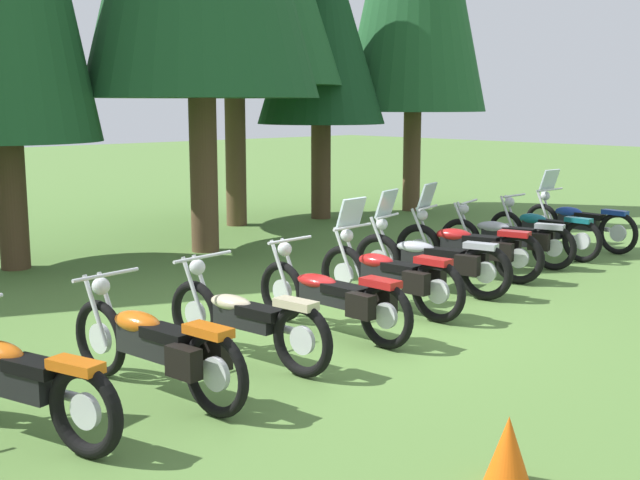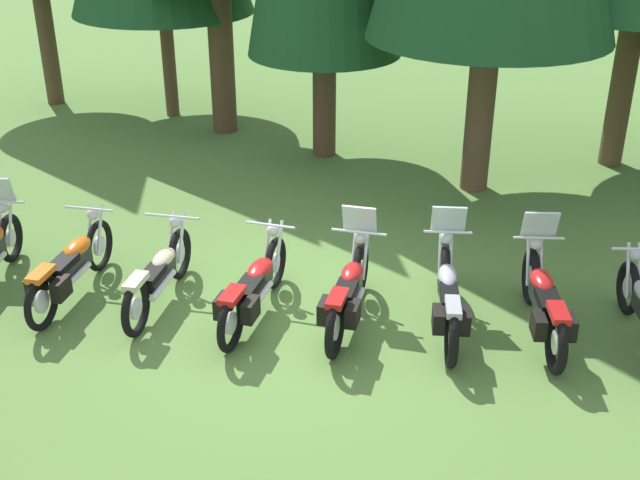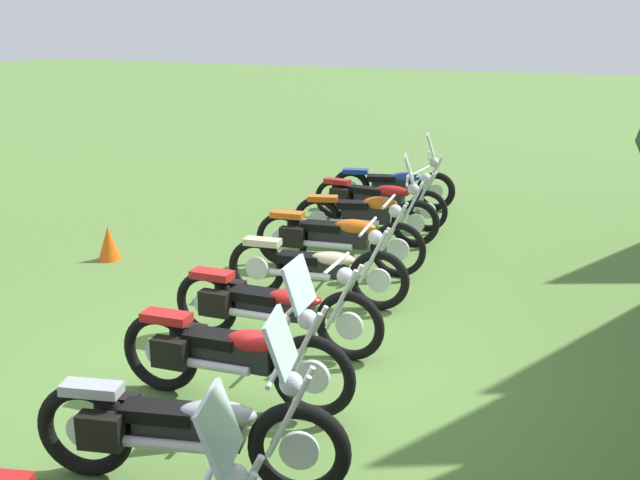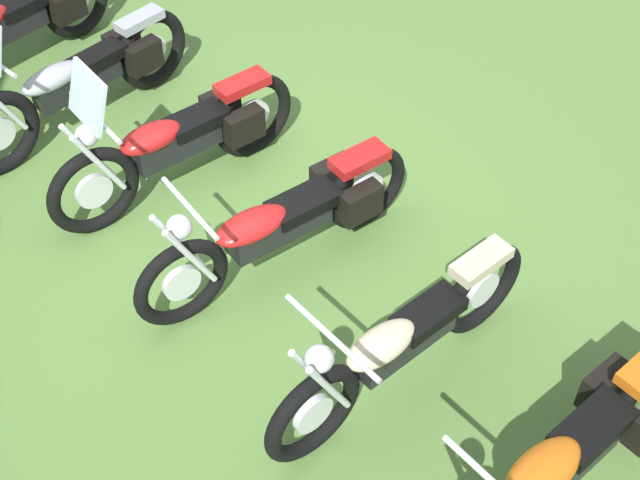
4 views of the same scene
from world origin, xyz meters
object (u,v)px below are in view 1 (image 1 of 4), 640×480
at_px(motorcycle_2, 15,378).
at_px(motorcycle_5, 334,296).
at_px(motorcycle_4, 245,319).
at_px(pine_tree_6, 321,18).
at_px(motorcycle_6, 390,274).
at_px(motorcycle_11, 577,222).
at_px(motorcycle_7, 432,259).
at_px(motorcycle_9, 508,238).
at_px(motorcycle_10, 542,230).
at_px(motorcycle_3, 157,345).
at_px(traffic_cone, 508,450).
at_px(motorcycle_8, 469,246).

height_order(motorcycle_2, motorcycle_5, motorcycle_2).
distance_m(motorcycle_4, pine_tree_6, 11.04).
height_order(motorcycle_6, motorcycle_11, motorcycle_6).
bearing_deg(motorcycle_4, motorcycle_7, -87.65).
distance_m(motorcycle_2, motorcycle_9, 8.63).
bearing_deg(motorcycle_6, motorcycle_4, 91.98).
xyz_separation_m(motorcycle_5, motorcycle_6, (1.19, 0.24, 0.03)).
xyz_separation_m(motorcycle_9, motorcycle_10, (1.10, 0.08, 0.00)).
height_order(motorcycle_3, motorcycle_9, motorcycle_3).
distance_m(motorcycle_7, traffic_cone, 5.66).
distance_m(motorcycle_4, motorcycle_5, 1.31).
bearing_deg(pine_tree_6, motorcycle_11, -82.77).
xyz_separation_m(motorcycle_3, motorcycle_10, (8.35, 1.36, -0.02)).
height_order(motorcycle_9, motorcycle_11, motorcycle_11).
xyz_separation_m(motorcycle_10, motorcycle_11, (1.14, 0.00, 0.03)).
height_order(motorcycle_7, motorcycle_8, motorcycle_8).
height_order(motorcycle_4, motorcycle_8, motorcycle_8).
bearing_deg(motorcycle_10, traffic_cone, 119.90).
bearing_deg(motorcycle_8, motorcycle_11, -102.40).
bearing_deg(motorcycle_7, pine_tree_6, -45.61).
height_order(motorcycle_10, motorcycle_11, motorcycle_11).
bearing_deg(motorcycle_9, traffic_cone, 107.34).
bearing_deg(motorcycle_9, pine_tree_6, -30.91).
height_order(motorcycle_6, motorcycle_7, motorcycle_6).
relative_size(motorcycle_5, motorcycle_8, 1.03).
bearing_deg(motorcycle_10, motorcycle_8, 94.79).
bearing_deg(traffic_cone, motorcycle_2, 124.98).
bearing_deg(motorcycle_8, motorcycle_7, 85.48).
distance_m(motorcycle_6, motorcycle_10, 4.73).
distance_m(motorcycle_7, motorcycle_11, 4.63).
bearing_deg(motorcycle_9, motorcycle_8, 79.75).
relative_size(motorcycle_5, motorcycle_10, 1.08).
bearing_deg(pine_tree_6, motorcycle_6, -127.01).
distance_m(motorcycle_10, motorcycle_11, 1.14).
xyz_separation_m(motorcycle_3, motorcycle_4, (1.18, 0.27, -0.03)).
xyz_separation_m(motorcycle_2, motorcycle_4, (2.46, 0.29, -0.03)).
bearing_deg(pine_tree_6, motorcycle_9, -103.94).
xyz_separation_m(motorcycle_9, motorcycle_11, (2.24, 0.08, 0.04)).
bearing_deg(motorcycle_3, motorcycle_11, -89.07).
relative_size(motorcycle_8, motorcycle_11, 1.00).
height_order(motorcycle_6, motorcycle_8, motorcycle_6).
bearing_deg(motorcycle_3, motorcycle_7, -86.79).
bearing_deg(motorcycle_10, pine_tree_6, -4.54).
bearing_deg(motorcycle_2, motorcycle_10, -98.44).
distance_m(motorcycle_9, motorcycle_10, 1.10).
xyz_separation_m(motorcycle_3, motorcycle_6, (3.68, 0.58, 0.01)).
relative_size(motorcycle_9, traffic_cone, 4.52).
bearing_deg(traffic_cone, motorcycle_5, 64.45).
xyz_separation_m(motorcycle_7, motorcycle_11, (4.61, 0.46, 0.01)).
height_order(motorcycle_3, motorcycle_5, motorcycle_3).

